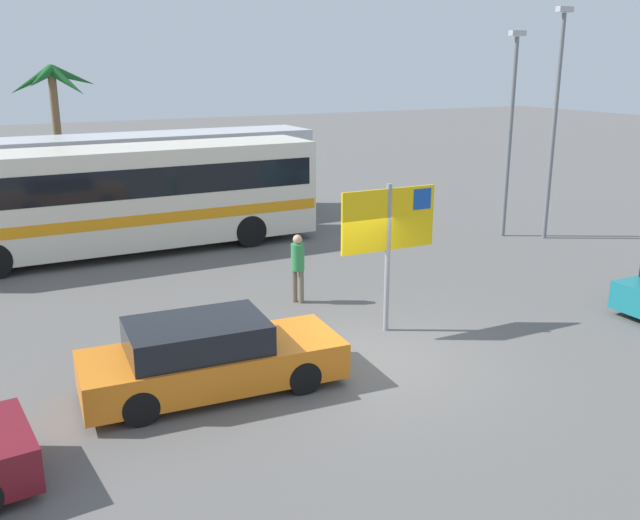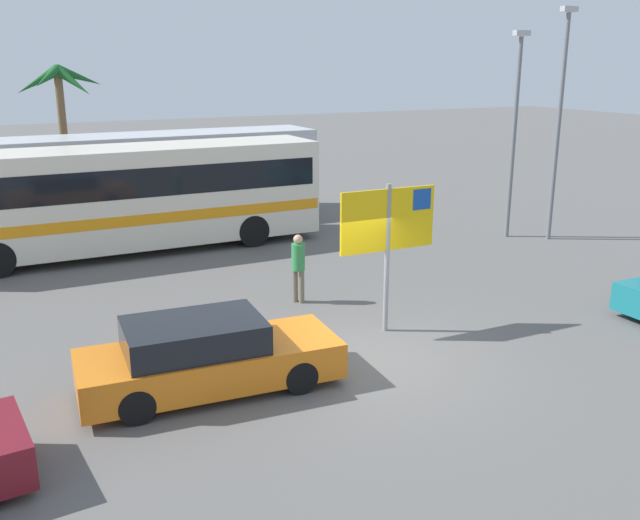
% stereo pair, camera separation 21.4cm
% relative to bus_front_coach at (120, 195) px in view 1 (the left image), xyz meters
% --- Properties ---
extents(ground, '(120.00, 120.00, 0.00)m').
position_rel_bus_front_coach_xyz_m(ground, '(2.45, -10.26, -1.78)').
color(ground, '#605E5B').
extents(bus_front_coach, '(11.87, 2.47, 3.17)m').
position_rel_bus_front_coach_xyz_m(bus_front_coach, '(0.00, 0.00, 0.00)').
color(bus_front_coach, silver).
rests_on(bus_front_coach, ground).
extents(bus_rear_coach, '(11.87, 2.47, 3.17)m').
position_rel_bus_front_coach_xyz_m(bus_rear_coach, '(1.70, 3.58, 0.00)').
color(bus_rear_coach, silver).
rests_on(bus_rear_coach, ground).
extents(ferry_sign, '(2.20, 0.11, 3.20)m').
position_rel_bus_front_coach_xyz_m(ferry_sign, '(3.66, -9.05, 0.54)').
color(ferry_sign, gray).
rests_on(ferry_sign, ground).
extents(car_orange, '(4.63, 2.00, 1.32)m').
position_rel_bus_front_coach_xyz_m(car_orange, '(-0.69, -10.04, -1.15)').
color(car_orange, orange).
rests_on(car_orange, ground).
extents(pedestrian_crossing_lot, '(0.32, 0.32, 1.68)m').
position_rel_bus_front_coach_xyz_m(pedestrian_crossing_lot, '(2.71, -6.54, -0.80)').
color(pedestrian_crossing_lot, '#706656').
rests_on(pedestrian_crossing_lot, ground).
extents(lamp_post_left_side, '(0.56, 0.20, 6.53)m').
position_rel_bus_front_coach_xyz_m(lamp_post_left_side, '(11.68, -3.68, 1.80)').
color(lamp_post_left_side, slate).
rests_on(lamp_post_left_side, ground).
extents(lamp_post_right_side, '(0.56, 0.20, 7.20)m').
position_rel_bus_front_coach_xyz_m(lamp_post_right_side, '(12.68, -4.55, 2.14)').
color(lamp_post_right_side, slate).
rests_on(lamp_post_right_side, ground).
extents(palm_tree_seaside, '(3.52, 3.30, 5.50)m').
position_rel_bus_front_coach_xyz_m(palm_tree_seaside, '(-0.43, 9.41, 2.68)').
color(palm_tree_seaside, brown).
rests_on(palm_tree_seaside, ground).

